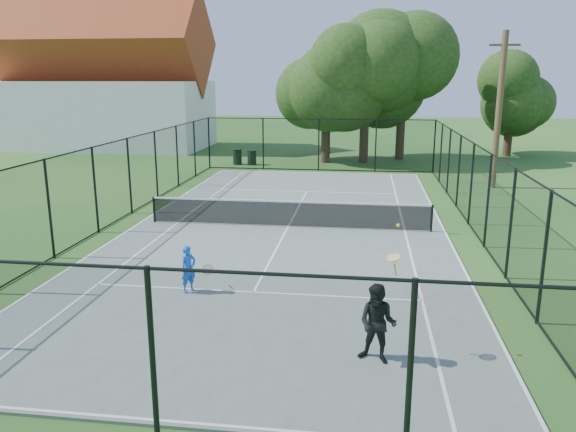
# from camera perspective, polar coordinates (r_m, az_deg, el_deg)

# --- Properties ---
(ground) EXTENTS (120.00, 120.00, 0.00)m
(ground) POSITION_cam_1_polar(r_m,az_deg,el_deg) (20.14, 0.03, -1.25)
(ground) COLOR #1D531C
(tennis_court) EXTENTS (11.00, 24.00, 0.06)m
(tennis_court) POSITION_cam_1_polar(r_m,az_deg,el_deg) (20.13, 0.03, -1.17)
(tennis_court) COLOR slate
(tennis_court) RESTS_ON ground
(tennis_net) EXTENTS (10.08, 0.08, 0.95)m
(tennis_net) POSITION_cam_1_polar(r_m,az_deg,el_deg) (20.00, 0.03, 0.35)
(tennis_net) COLOR black
(tennis_net) RESTS_ON tennis_court
(fence) EXTENTS (13.10, 26.10, 3.00)m
(fence) POSITION_cam_1_polar(r_m,az_deg,el_deg) (19.80, 0.03, 2.94)
(fence) COLOR black
(fence) RESTS_ON ground
(tree_near_left) EXTENTS (6.23, 6.23, 8.12)m
(tree_near_left) POSITION_cam_1_polar(r_m,az_deg,el_deg) (35.63, 3.94, 13.42)
(tree_near_left) COLOR #332114
(tree_near_left) RESTS_ON ground
(tree_near_mid) EXTENTS (6.32, 6.32, 8.26)m
(tree_near_mid) POSITION_cam_1_polar(r_m,az_deg,el_deg) (35.88, 7.91, 13.49)
(tree_near_mid) COLOR #332114
(tree_near_mid) RESTS_ON ground
(tree_near_right) EXTENTS (5.87, 5.87, 8.10)m
(tree_near_right) POSITION_cam_1_polar(r_m,az_deg,el_deg) (37.61, 11.60, 13.44)
(tree_near_right) COLOR #332114
(tree_near_right) RESTS_ON ground
(tree_far_right) EXTENTS (4.74, 4.74, 6.27)m
(tree_far_right) POSITION_cam_1_polar(r_m,az_deg,el_deg) (41.37, 21.77, 11.01)
(tree_far_right) COLOR #332114
(tree_far_right) RESTS_ON ground
(building) EXTENTS (15.30, 8.15, 11.87)m
(building) POSITION_cam_1_polar(r_m,az_deg,el_deg) (45.69, -18.12, 12.81)
(building) COLOR silver
(building) RESTS_ON ground
(trash_bin_left) EXTENTS (0.58, 0.58, 0.95)m
(trash_bin_left) POSITION_cam_1_polar(r_m,az_deg,el_deg) (35.16, -5.18, 6.02)
(trash_bin_left) COLOR black
(trash_bin_left) RESTS_ON ground
(trash_bin_right) EXTENTS (0.58, 0.58, 0.91)m
(trash_bin_right) POSITION_cam_1_polar(r_m,az_deg,el_deg) (34.94, -3.69, 5.96)
(trash_bin_right) COLOR black
(trash_bin_right) RESTS_ON ground
(utility_pole) EXTENTS (1.40, 0.30, 7.40)m
(utility_pole) POSITION_cam_1_polar(r_m,az_deg,el_deg) (29.00, 20.64, 10.05)
(utility_pole) COLOR #4C3823
(utility_pole) RESTS_ON ground
(player_blue) EXTENTS (0.83, 0.52, 1.20)m
(player_blue) POSITION_cam_1_polar(r_m,az_deg,el_deg) (14.15, -10.06, -5.30)
(player_blue) COLOR blue
(player_blue) RESTS_ON tennis_court
(player_black) EXTENTS (0.88, 1.03, 2.54)m
(player_black) POSITION_cam_1_polar(r_m,az_deg,el_deg) (10.72, 9.10, -10.72)
(player_black) COLOR black
(player_black) RESTS_ON tennis_court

